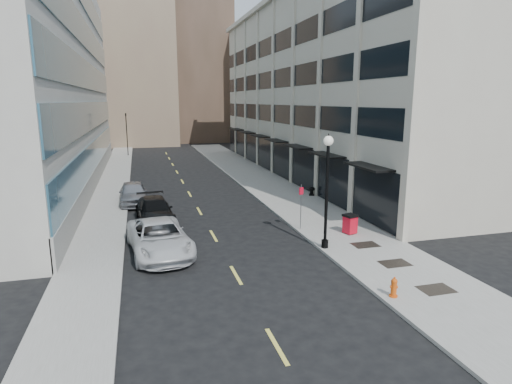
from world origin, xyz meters
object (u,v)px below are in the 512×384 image
trash_bin (350,223)px  urn_planter (312,190)px  lamppost (327,182)px  car_black_pickup (155,210)px  sign_post (301,201)px  traffic_signal (126,116)px  car_silver_sedan (133,193)px  car_white_van (159,238)px  fire_hydrant (394,287)px

trash_bin → urn_planter: bearing=62.4°
lamppost → urn_planter: (4.30, 12.14, -3.11)m
car_black_pickup → sign_post: 9.62m
car_black_pickup → trash_bin: bearing=-33.0°
trash_bin → lamppost: 4.25m
traffic_signal → lamppost: (10.80, -44.00, -2.01)m
traffic_signal → trash_bin: 44.43m
car_silver_sedan → sign_post: bearing=-46.4°
sign_post → car_white_van: bearing=170.0°
car_black_pickup → car_silver_sedan: size_ratio=1.07×
car_white_van → car_silver_sedan: car_silver_sedan is taller
car_silver_sedan → urn_planter: size_ratio=6.86×
car_black_pickup → traffic_signal: bearing=89.6°
car_silver_sedan → lamppost: (9.88, -13.51, 2.85)m
car_black_pickup → fire_hydrant: bearing=-62.3°
traffic_signal → lamppost: bearing=-76.2°
lamppost → sign_post: lamppost is taller
car_white_van → traffic_signal: bearing=86.7°
trash_bin → urn_planter: trash_bin is taller
fire_hydrant → sign_post: (-0.21, 9.68, 1.34)m
car_black_pickup → sign_post: sign_post is taller
lamppost → sign_post: (-0.00, 3.56, -1.82)m
sign_post → urn_planter: 9.68m
traffic_signal → fire_hydrant: 51.57m
car_white_van → car_black_pickup: (0.00, 6.14, -0.07)m
car_black_pickup → car_silver_sedan: (-1.38, 5.58, 0.07)m
traffic_signal → sign_post: size_ratio=2.53×
car_white_van → car_silver_sedan: size_ratio=1.22×
car_black_pickup → lamppost: bearing=-47.1°
trash_bin → sign_post: 3.17m
car_white_van → sign_post: 8.75m
car_white_van → trash_bin: car_white_van is taller
fire_hydrant → lamppost: 6.88m
car_black_pickup → fire_hydrant: car_black_pickup is taller
car_white_van → urn_planter: (12.80, 10.36, -0.26)m
car_black_pickup → urn_planter: (12.80, 4.22, -0.19)m
car_silver_sedan → trash_bin: size_ratio=4.36×
traffic_signal → trash_bin: size_ratio=6.03×
traffic_signal → trash_bin: bearing=-72.6°
fire_hydrant → trash_bin: 8.30m
lamppost → fire_hydrant: bearing=-88.1°
urn_planter → car_silver_sedan: bearing=174.5°
lamppost → sign_post: bearing=90.0°
car_white_van → sign_post: bearing=5.4°
fire_hydrant → urn_planter: (4.09, 18.26, 0.05)m
trash_bin → sign_post: sign_post is taller
car_white_van → car_black_pickup: car_white_van is taller
car_white_van → fire_hydrant: size_ratio=7.48×
traffic_signal → car_white_van: bearing=-86.9°
trash_bin → sign_post: (-2.43, 1.69, 1.12)m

